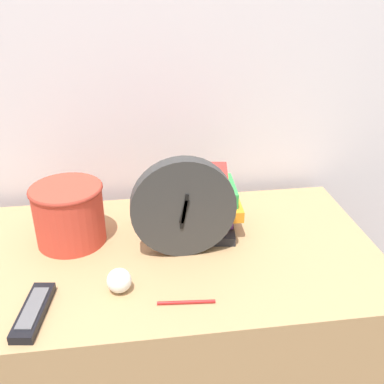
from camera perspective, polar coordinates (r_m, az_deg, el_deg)
The scene contains 8 objects.
wall_back at distance 1.38m, azimuth -7.26°, elevation 19.21°, with size 6.00×0.04×2.40m.
desk at distance 1.43m, azimuth -4.78°, elevation -19.29°, with size 1.22×0.62×0.70m.
desk_clock at distance 1.13m, azimuth -1.10°, elevation -2.05°, with size 0.27×0.04×0.27m.
book_stack at distance 1.26m, azimuth 0.97°, elevation -1.19°, with size 0.23×0.20×0.17m.
basket at distance 1.24m, azimuth -15.37°, elevation -2.54°, with size 0.19×0.19×0.16m.
tv_remote at distance 1.06m, azimuth -19.48°, elevation -14.09°, with size 0.07×0.18×0.02m.
crumpled_paper_ball at distance 1.07m, azimuth -9.23°, elevation -11.03°, with size 0.06×0.06×0.06m.
pen at distance 1.03m, azimuth -0.73°, elevation -13.82°, with size 0.13×0.02×0.01m.
Camera 1 is at (-0.03, -0.68, 1.38)m, focal length 42.00 mm.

